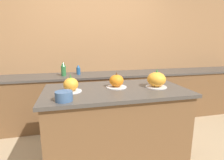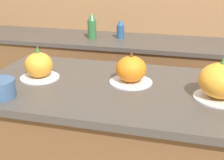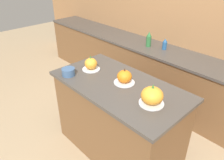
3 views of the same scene
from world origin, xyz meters
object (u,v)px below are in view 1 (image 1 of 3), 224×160
object	(u,v)px
bottle_tall	(63,69)
mixing_bowl	(64,96)
pumpkin_cake_center	(116,81)
pumpkin_cake_right	(156,80)
bottle_short	(78,70)
pumpkin_cake_left	(71,85)

from	to	relation	value
bottle_tall	mixing_bowl	world-z (taller)	bottle_tall
pumpkin_cake_center	pumpkin_cake_right	bearing A→B (deg)	-12.11
pumpkin_cake_right	bottle_short	size ratio (longest dim) A/B	1.37
pumpkin_cake_left	bottle_tall	world-z (taller)	pumpkin_cake_left
pumpkin_cake_right	bottle_short	bearing A→B (deg)	120.41
pumpkin_cake_left	bottle_tall	bearing A→B (deg)	95.30
pumpkin_cake_center	bottle_tall	size ratio (longest dim) A/B	0.95
pumpkin_cake_center	mixing_bowl	world-z (taller)	pumpkin_cake_center
pumpkin_cake_center	mixing_bowl	distance (m)	0.64
pumpkin_cake_center	mixing_bowl	xyz separation A→B (m)	(-0.54, -0.33, -0.03)
pumpkin_cake_left	mixing_bowl	xyz separation A→B (m)	(-0.06, -0.27, -0.03)
bottle_tall	bottle_short	bearing A→B (deg)	17.35
pumpkin_cake_left	pumpkin_cake_center	bearing A→B (deg)	6.67
pumpkin_cake_right	bottle_short	xyz separation A→B (m)	(-0.78, 1.33, -0.06)
pumpkin_cake_right	bottle_tall	bearing A→B (deg)	129.25
pumpkin_cake_left	mixing_bowl	bearing A→B (deg)	-102.44
bottle_short	mixing_bowl	world-z (taller)	bottle_short
pumpkin_cake_left	pumpkin_cake_right	bearing A→B (deg)	-2.21
bottle_short	pumpkin_cake_left	bearing A→B (deg)	-95.77
pumpkin_cake_left	bottle_tall	distance (m)	1.22
mixing_bowl	bottle_short	bearing A→B (deg)	83.05
pumpkin_cake_right	mixing_bowl	size ratio (longest dim) A/B	1.57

